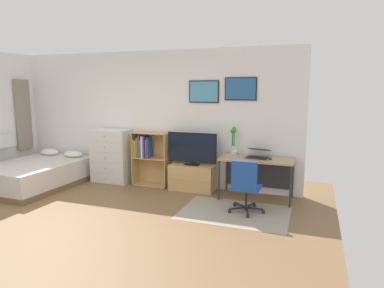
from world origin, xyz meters
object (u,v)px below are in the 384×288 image
(office_chair, at_px, (245,185))
(tv_stand, at_px, (192,177))
(computer_mouse, at_px, (270,159))
(bamboo_vase, at_px, (233,140))
(dresser, at_px, (111,156))
(wine_glass, at_px, (236,150))
(bookshelf, at_px, (148,154))
(television, at_px, (192,149))
(bed, at_px, (36,174))
(desk, at_px, (257,165))
(laptop, at_px, (258,154))

(office_chair, bearing_deg, tv_stand, 144.80)
(computer_mouse, xyz_separation_m, bamboo_vase, (-0.71, 0.26, 0.25))
(dresser, height_order, bamboo_vase, bamboo_vase)
(dresser, relative_size, bamboo_vase, 2.16)
(computer_mouse, height_order, bamboo_vase, bamboo_vase)
(dresser, bearing_deg, office_chair, -16.26)
(wine_glass, bearing_deg, office_chair, -65.87)
(dresser, bearing_deg, tv_stand, 0.48)
(bookshelf, height_order, television, television)
(computer_mouse, bearing_deg, tv_stand, 174.19)
(office_chair, bearing_deg, bamboo_vase, 114.74)
(bamboo_vase, bearing_deg, office_chair, -66.58)
(bed, distance_m, dresser, 1.53)
(desk, distance_m, laptop, 0.20)
(dresser, height_order, desk, dresser)
(bed, distance_m, desk, 4.41)
(desk, relative_size, wine_glass, 7.10)
(bookshelf, xyz_separation_m, desk, (2.23, -0.08, -0.04))
(tv_stand, height_order, television, television)
(television, distance_m, wine_glass, 0.91)
(television, relative_size, bamboo_vase, 1.89)
(bed, relative_size, bamboo_vase, 3.97)
(bed, distance_m, laptop, 4.44)
(dresser, relative_size, computer_mouse, 10.75)
(tv_stand, height_order, office_chair, office_chair)
(bed, bearing_deg, tv_stand, 16.45)
(laptop, bearing_deg, television, -173.37)
(laptop, xyz_separation_m, bamboo_vase, (-0.48, 0.13, 0.20))
(dresser, bearing_deg, desk, -0.30)
(wine_glass, bearing_deg, bamboo_vase, 111.72)
(television, xyz_separation_m, computer_mouse, (1.48, -0.13, -0.06))
(bookshelf, height_order, desk, bookshelf)
(television, xyz_separation_m, laptop, (1.25, 0.01, -0.02))
(laptop, bearing_deg, wine_glass, -147.93)
(bamboo_vase, bearing_deg, wine_glass, -68.28)
(television, distance_m, desk, 1.27)
(desk, relative_size, laptop, 2.86)
(dresser, bearing_deg, bamboo_vase, 2.82)
(desk, bearing_deg, dresser, 179.70)
(laptop, relative_size, wine_glass, 2.48)
(laptop, relative_size, computer_mouse, 4.29)
(bamboo_vase, bearing_deg, dresser, -177.18)
(dresser, relative_size, bookshelf, 1.03)
(bamboo_vase, bearing_deg, bookshelf, -178.07)
(television, bearing_deg, bookshelf, 175.64)
(bookshelf, bearing_deg, tv_stand, -3.06)
(bed, bearing_deg, bamboo_vase, 15.19)
(bed, height_order, dresser, dresser)
(bed, xyz_separation_m, television, (3.08, 0.78, 0.57))
(bed, height_order, computer_mouse, computer_mouse)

